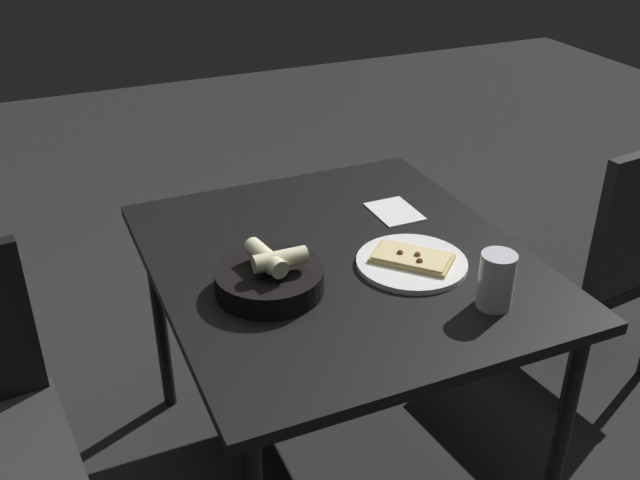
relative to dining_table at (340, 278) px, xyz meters
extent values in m
plane|color=#252525|center=(0.00, 0.00, -0.65)|extent=(8.00, 8.00, 0.00)
cube|color=black|center=(0.00, 0.00, 0.05)|extent=(1.03, 0.92, 0.03)
cylinder|color=black|center=(-0.45, -0.40, -0.31)|extent=(0.04, 0.04, 0.68)
cylinder|color=black|center=(-0.45, 0.40, -0.31)|extent=(0.04, 0.04, 0.68)
cylinder|color=black|center=(0.45, 0.40, -0.31)|extent=(0.04, 0.04, 0.68)
cylinder|color=white|center=(0.11, 0.15, 0.07)|extent=(0.28, 0.28, 0.01)
cube|color=tan|center=(0.11, 0.15, 0.08)|extent=(0.22, 0.21, 0.01)
cube|color=beige|center=(0.11, 0.15, 0.09)|extent=(0.20, 0.20, 0.01)
sphere|color=brown|center=(0.09, 0.12, 0.09)|extent=(0.02, 0.02, 0.02)
sphere|color=brown|center=(0.12, 0.16, 0.09)|extent=(0.02, 0.02, 0.02)
sphere|color=brown|center=(0.14, 0.15, 0.09)|extent=(0.02, 0.02, 0.02)
cylinder|color=black|center=(0.08, -0.22, 0.09)|extent=(0.26, 0.26, 0.06)
cylinder|color=beige|center=(0.10, -0.20, 0.16)|extent=(0.04, 0.13, 0.04)
cylinder|color=beige|center=(0.08, -0.23, 0.16)|extent=(0.14, 0.07, 0.04)
cylinder|color=red|center=(0.13, -0.24, 0.08)|extent=(0.06, 0.06, 0.03)
cylinder|color=silver|center=(0.34, 0.23, 0.13)|extent=(0.08, 0.08, 0.13)
cylinder|color=orange|center=(0.34, 0.23, 0.11)|extent=(0.07, 0.07, 0.09)
cube|color=white|center=(-0.17, 0.25, 0.06)|extent=(0.16, 0.12, 0.00)
cube|color=black|center=(-0.11, 0.93, -0.23)|extent=(0.49, 0.49, 0.04)
cylinder|color=black|center=(-0.32, 1.10, -0.45)|extent=(0.03, 0.03, 0.39)
cylinder|color=black|center=(-0.27, 0.72, -0.45)|extent=(0.03, 0.03, 0.39)
cylinder|color=black|center=(0.11, 0.76, -0.45)|extent=(0.03, 0.03, 0.39)
cylinder|color=black|center=(-0.12, -0.76, -0.44)|extent=(0.03, 0.03, 0.41)
camera|label=1|loc=(1.44, -0.69, 1.00)|focal=40.86mm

